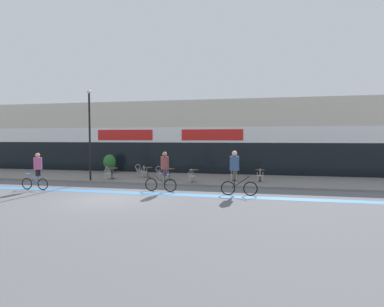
{
  "coord_description": "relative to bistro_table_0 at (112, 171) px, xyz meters",
  "views": [
    {
      "loc": [
        6.74,
        -12.83,
        2.88
      ],
      "look_at": [
        2.93,
        5.6,
        1.9
      ],
      "focal_mm": 28.0,
      "sensor_mm": 36.0,
      "label": 1
    }
  ],
  "objects": [
    {
      "name": "ground_plane",
      "position": [
        2.65,
        -5.78,
        -0.65
      ],
      "size": [
        120.0,
        120.0,
        0.0
      ],
      "primitive_type": "plane",
      "color": "#5B5B60"
    },
    {
      "name": "sidewalk_slab",
      "position": [
        2.65,
        1.47,
        -0.59
      ],
      "size": [
        40.0,
        5.5,
        0.12
      ],
      "primitive_type": "cube",
      "color": "slate",
      "rests_on": "ground"
    },
    {
      "name": "storefront_facade",
      "position": [
        2.65,
        6.19,
        2.26
      ],
      "size": [
        40.0,
        4.06,
        5.83
      ],
      "color": "beige",
      "rests_on": "ground"
    },
    {
      "name": "bike_lane_stripe",
      "position": [
        2.65,
        -4.02,
        -0.64
      ],
      "size": [
        36.0,
        0.7,
        0.01
      ],
      "primitive_type": "cube",
      "color": "#3D7AB7",
      "rests_on": "ground"
    },
    {
      "name": "bistro_table_0",
      "position": [
        0.0,
        0.0,
        0.0
      ],
      "size": [
        0.76,
        0.76,
        0.73
      ],
      "color": "black",
      "rests_on": "sidewalk_slab"
    },
    {
      "name": "bistro_table_1",
      "position": [
        2.11,
        1.16,
        -0.02
      ],
      "size": [
        0.71,
        0.71,
        0.71
      ],
      "color": "black",
      "rests_on": "sidewalk_slab"
    },
    {
      "name": "bistro_table_2",
      "position": [
        3.99,
        0.14,
        0.02
      ],
      "size": [
        0.75,
        0.75,
        0.76
      ],
      "color": "black",
      "rests_on": "sidewalk_slab"
    },
    {
      "name": "bistro_table_3",
      "position": [
        5.72,
        -0.3,
        0.01
      ],
      "size": [
        0.6,
        0.6,
        0.77
      ],
      "color": "black",
      "rests_on": "sidewalk_slab"
    },
    {
      "name": "bistro_table_4",
      "position": [
        8.19,
        0.83,
        0.01
      ],
      "size": [
        0.65,
        0.65,
        0.76
      ],
      "color": "black",
      "rests_on": "sidewalk_slab"
    },
    {
      "name": "bistro_table_5",
      "position": [
        9.8,
        0.81,
        -0.0
      ],
      "size": [
        0.61,
        0.61,
        0.75
      ],
      "color": "black",
      "rests_on": "sidewalk_slab"
    },
    {
      "name": "cafe_chair_0_near",
      "position": [
        0.0,
        -0.63,
        -0.01
      ],
      "size": [
        0.42,
        0.58,
        0.9
      ],
      "rotation": [
        0.0,
        0.0,
        1.62
      ],
      "color": "#B7B2AD",
      "rests_on": "sidewalk_slab"
    },
    {
      "name": "cafe_chair_1_near",
      "position": [
        2.12,
        0.54,
        -0.01
      ],
      "size": [
        0.44,
        0.59,
        0.9
      ],
      "rotation": [
        0.0,
        0.0,
        1.67
      ],
      "color": "#B7B2AD",
      "rests_on": "sidewalk_slab"
    },
    {
      "name": "cafe_chair_1_side",
      "position": [
        1.48,
        1.17,
        -0.01
      ],
      "size": [
        0.6,
        0.44,
        0.9
      ],
      "rotation": [
        0.0,
        0.0,
        -0.12
      ],
      "color": "#B7B2AD",
      "rests_on": "sidewalk_slab"
    },
    {
      "name": "cafe_chair_2_near",
      "position": [
        3.99,
        -0.48,
        -0.01
      ],
      "size": [
        0.43,
        0.59,
        0.9
      ],
      "rotation": [
        0.0,
        0.0,
        1.48
      ],
      "color": "#B7B2AD",
      "rests_on": "sidewalk_slab"
    },
    {
      "name": "cafe_chair_2_side",
      "position": [
        3.37,
        0.14,
        -0.01
      ],
      "size": [
        0.58,
        0.41,
        0.9
      ],
      "rotation": [
        0.0,
        0.0,
        0.02
      ],
      "color": "#B7B2AD",
      "rests_on": "sidewalk_slab"
    },
    {
      "name": "cafe_chair_3_near",
      "position": [
        5.71,
        -0.92,
        -0.01
      ],
      "size": [
        0.44,
        0.59,
        0.9
      ],
      "rotation": [
        0.0,
        0.0,
        1.46
      ],
      "color": "#B7B2AD",
      "rests_on": "sidewalk_slab"
    },
    {
      "name": "cafe_chair_4_near",
      "position": [
        8.19,
        0.2,
        -0.01
      ],
      "size": [
        0.43,
        0.59,
        0.9
      ],
      "rotation": [
        0.0,
        0.0,
        1.66
      ],
      "color": "#B7B2AD",
      "rests_on": "sidewalk_slab"
    },
    {
      "name": "cafe_chair_5_near",
      "position": [
        9.8,
        0.18,
        -0.01
      ],
      "size": [
        0.43,
        0.59,
        0.9
      ],
      "rotation": [
        0.0,
        0.0,
        1.5
      ],
      "color": "#B7B2AD",
      "rests_on": "sidewalk_slab"
    },
    {
      "name": "planter_pot",
      "position": [
        -1.79,
        3.19,
        0.25
      ],
      "size": [
        0.98,
        0.98,
        1.45
      ],
      "color": "#4C4C51",
      "rests_on": "sidewalk_slab"
    },
    {
      "name": "lamp_post",
      "position": [
        -1.01,
        -1.0,
        2.81
      ],
      "size": [
        0.26,
        0.26,
        5.85
      ],
      "color": "black",
      "rests_on": "sidewalk_slab"
    },
    {
      "name": "cyclist_0",
      "position": [
        8.51,
        -3.62,
        0.66
      ],
      "size": [
        1.83,
        0.53,
        2.24
      ],
      "rotation": [
        0.0,
        0.0,
        0.06
      ],
      "color": "black",
      "rests_on": "ground"
    },
    {
      "name": "cyclist_1",
      "position": [
        4.68,
        -3.35,
        0.57
      ],
      "size": [
        1.81,
        0.54,
        2.14
      ],
      "rotation": [
        0.0,
        0.0,
        3.06
      ],
      "color": "black",
      "rests_on": "ground"
    },
    {
      "name": "cyclist_2",
      "position": [
        -2.34,
        -4.22,
        0.56
      ],
      "size": [
        1.65,
        0.48,
        2.05
      ],
      "rotation": [
        0.0,
        0.0,
        3.15
      ],
      "color": "black",
      "rests_on": "ground"
    }
  ]
}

